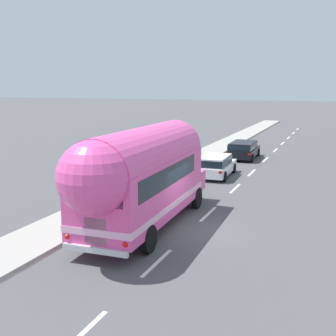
% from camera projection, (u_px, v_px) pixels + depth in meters
% --- Properties ---
extents(ground_plane, '(300.00, 300.00, 0.00)m').
position_uv_depth(ground_plane, '(192.00, 229.00, 17.64)').
color(ground_plane, '#4C4C4F').
extents(lane_markings, '(3.88, 80.00, 0.01)m').
position_uv_depth(lane_markings, '(215.00, 169.00, 30.42)').
color(lane_markings, silver).
rests_on(lane_markings, ground).
extents(sidewalk_slab, '(2.48, 90.00, 0.15)m').
position_uv_depth(sidewalk_slab, '(168.00, 173.00, 28.56)').
color(sidewalk_slab, '#9E9B93').
rests_on(sidewalk_slab, ground).
extents(painted_bus, '(2.81, 10.51, 4.12)m').
position_uv_depth(painted_bus, '(140.00, 175.00, 17.04)').
color(painted_bus, '#EA4C9E').
rests_on(painted_bus, ground).
extents(car_lead, '(2.01, 4.42, 1.37)m').
position_uv_depth(car_lead, '(216.00, 165.00, 27.61)').
color(car_lead, white).
rests_on(car_lead, ground).
extents(car_second, '(2.09, 4.56, 1.37)m').
position_uv_depth(car_second, '(243.00, 149.00, 34.34)').
color(car_second, black).
rests_on(car_second, ground).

